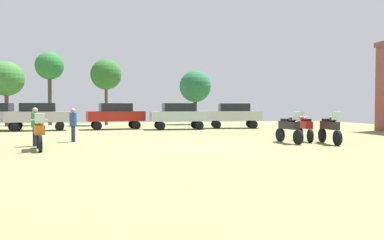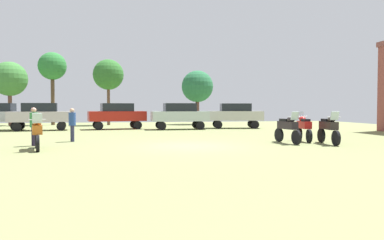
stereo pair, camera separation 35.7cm
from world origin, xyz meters
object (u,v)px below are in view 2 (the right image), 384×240
object	(u,v)px
motorcycle_3	(37,132)
car_1	(235,114)
tree_3	(10,79)
motorcycle_6	(288,128)
tree_1	(52,67)
car_3	(40,114)
tree_4	(197,87)
person_3	(34,124)
person_1	(72,122)
car_2	(117,114)
motorcycle_2	(304,127)
motorcycle_1	(329,128)
car_4	(180,114)
tree_5	(108,75)

from	to	relation	value
motorcycle_3	car_1	size ratio (longest dim) A/B	0.47
motorcycle_3	tree_3	bearing A→B (deg)	-85.34
motorcycle_6	tree_1	world-z (taller)	tree_1
car_3	tree_4	size ratio (longest dim) A/B	0.84
car_1	person_3	distance (m)	17.09
motorcycle_3	person_1	size ratio (longest dim) A/B	1.28
car_1	car_2	xyz separation A→B (m)	(-9.41, 0.29, 0.00)
motorcycle_6	tree_3	world-z (taller)	tree_3
car_1	car_2	world-z (taller)	same
motorcycle_3	tree_3	size ratio (longest dim) A/B	0.36
car_3	person_3	xyz separation A→B (m)	(2.33, -11.18, -0.19)
car_1	person_3	size ratio (longest dim) A/B	2.68
motorcycle_2	motorcycle_6	distance (m)	1.45
motorcycle_3	motorcycle_6	distance (m)	10.98
person_1	tree_1	xyz separation A→B (m)	(-4.45, 17.85, 4.57)
car_3	motorcycle_1	bearing A→B (deg)	-137.71
motorcycle_3	person_1	distance (m)	3.46
car_1	car_4	world-z (taller)	same
car_2	car_3	world-z (taller)	same
motorcycle_6	car_3	xyz separation A→B (m)	(-13.78, 11.96, 0.43)
motorcycle_1	motorcycle_2	distance (m)	1.56
motorcycle_6	car_4	distance (m)	12.10
motorcycle_6	car_3	distance (m)	18.25
tree_4	tree_5	bearing A→B (deg)	-177.71
car_2	tree_1	world-z (taller)	tree_1
car_4	tree_4	bearing A→B (deg)	-21.61
car_3	tree_3	distance (m)	9.71
motorcycle_1	motorcycle_6	xyz separation A→B (m)	(-1.68, 0.70, -0.01)
car_2	motorcycle_3	bearing A→B (deg)	158.13
motorcycle_3	car_4	size ratio (longest dim) A/B	0.48
car_2	person_1	bearing A→B (deg)	159.13
motorcycle_3	car_3	distance (m)	13.07
motorcycle_2	car_2	size ratio (longest dim) A/B	0.47
car_4	tree_1	size ratio (longest dim) A/B	0.63
person_3	tree_4	xyz separation A→B (m)	(10.82, 18.92, 2.78)
motorcycle_2	car_3	bearing A→B (deg)	152.68
tree_1	tree_3	distance (m)	3.93
motorcycle_1	car_1	world-z (taller)	car_1
person_3	tree_5	distance (m)	19.08
motorcycle_3	tree_1	size ratio (longest dim) A/B	0.30
motorcycle_6	car_2	bearing A→B (deg)	-64.64
person_3	motorcycle_2	bearing A→B (deg)	48.48
car_2	car_3	distance (m)	5.53
motorcycle_1	tree_3	xyz separation A→B (m)	(-19.94, 20.69, 3.55)
tree_1	motorcycle_3	bearing A→B (deg)	-80.34
car_4	tree_1	xyz separation A→B (m)	(-11.02, 8.84, 4.36)
motorcycle_6	tree_5	bearing A→B (deg)	-72.22
motorcycle_1	tree_5	world-z (taller)	tree_5
tree_1	car_2	bearing A→B (deg)	-51.06
tree_3	tree_4	world-z (taller)	tree_3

